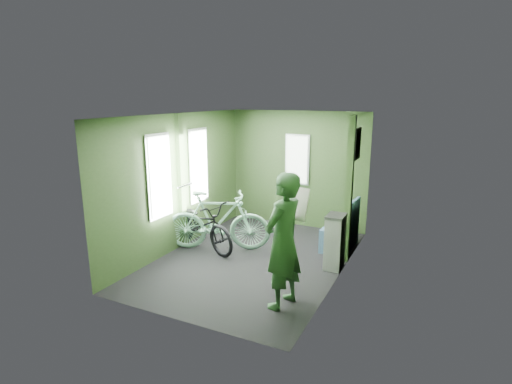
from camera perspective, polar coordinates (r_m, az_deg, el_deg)
room at (r=6.18m, az=-0.56°, el=2.94°), size 4.00×4.02×2.31m
bicycle_black at (r=7.07m, az=-7.73°, el=-7.92°), size 1.78×1.20×0.92m
bicycle_mint at (r=6.92m, az=-5.42°, el=-8.33°), size 1.90×1.29×1.14m
passenger at (r=4.90m, az=3.89°, el=-6.98°), size 0.54×0.74×1.71m
waste_box at (r=6.20m, az=11.21°, el=-6.99°), size 0.25×0.35×0.85m
bench_seat at (r=7.06m, az=12.00°, el=-5.92°), size 0.50×0.84×0.86m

